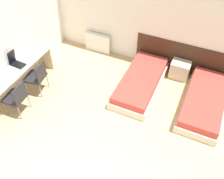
{
  "coord_description": "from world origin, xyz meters",
  "views": [
    {
      "loc": [
        1.64,
        -1.24,
        4.54
      ],
      "look_at": [
        0.0,
        2.35,
        0.55
      ],
      "focal_mm": 40.0,
      "sensor_mm": 36.0,
      "label": 1
    }
  ],
  "objects_px": {
    "laptop": "(16,62)",
    "chair_near_notebook": "(16,97)",
    "bed_near_door": "(204,102)",
    "bed_near_window": "(141,82)",
    "nightstand": "(180,70)",
    "chair_near_laptop": "(37,76)"
  },
  "relations": [
    {
      "from": "chair_near_notebook",
      "to": "laptop",
      "type": "distance_m",
      "value": 0.91
    },
    {
      "from": "nightstand",
      "to": "laptop",
      "type": "xyz_separation_m",
      "value": [
        -3.54,
        -2.04,
        0.58
      ]
    },
    {
      "from": "bed_near_door",
      "to": "chair_near_notebook",
      "type": "relative_size",
      "value": 2.37
    },
    {
      "from": "bed_near_door",
      "to": "chair_near_notebook",
      "type": "bearing_deg",
      "value": -153.63
    },
    {
      "from": "bed_near_window",
      "to": "chair_near_laptop",
      "type": "relative_size",
      "value": 2.37
    },
    {
      "from": "laptop",
      "to": "chair_near_notebook",
      "type": "bearing_deg",
      "value": -52.11
    },
    {
      "from": "nightstand",
      "to": "chair_near_notebook",
      "type": "height_order",
      "value": "chair_near_notebook"
    },
    {
      "from": "bed_near_window",
      "to": "bed_near_door",
      "type": "distance_m",
      "value": 1.58
    },
    {
      "from": "laptop",
      "to": "bed_near_door",
      "type": "bearing_deg",
      "value": 18.7
    },
    {
      "from": "bed_near_door",
      "to": "laptop",
      "type": "distance_m",
      "value": 4.53
    },
    {
      "from": "bed_near_door",
      "to": "chair_near_laptop",
      "type": "bearing_deg",
      "value": -163.35
    },
    {
      "from": "chair_near_laptop",
      "to": "chair_near_notebook",
      "type": "height_order",
      "value": "same"
    },
    {
      "from": "chair_near_laptop",
      "to": "chair_near_notebook",
      "type": "bearing_deg",
      "value": -97.22
    },
    {
      "from": "chair_near_laptop",
      "to": "chair_near_notebook",
      "type": "xyz_separation_m",
      "value": [
        0.0,
        -0.76,
        0.0
      ]
    },
    {
      "from": "bed_near_door",
      "to": "chair_near_laptop",
      "type": "distance_m",
      "value": 4.02
    },
    {
      "from": "nightstand",
      "to": "chair_near_laptop",
      "type": "xyz_separation_m",
      "value": [
        -3.05,
        -1.98,
        0.26
      ]
    },
    {
      "from": "bed_near_window",
      "to": "bed_near_door",
      "type": "height_order",
      "value": "same"
    },
    {
      "from": "bed_near_door",
      "to": "nightstand",
      "type": "relative_size",
      "value": 4.19
    },
    {
      "from": "bed_near_window",
      "to": "laptop",
      "type": "xyz_separation_m",
      "value": [
        -2.75,
        -1.21,
        0.63
      ]
    },
    {
      "from": "laptop",
      "to": "nightstand",
      "type": "bearing_deg",
      "value": 33.09
    },
    {
      "from": "nightstand",
      "to": "chair_near_notebook",
      "type": "xyz_separation_m",
      "value": [
        -3.05,
        -2.74,
        0.26
      ]
    },
    {
      "from": "bed_near_door",
      "to": "chair_near_notebook",
      "type": "height_order",
      "value": "chair_near_notebook"
    }
  ]
}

